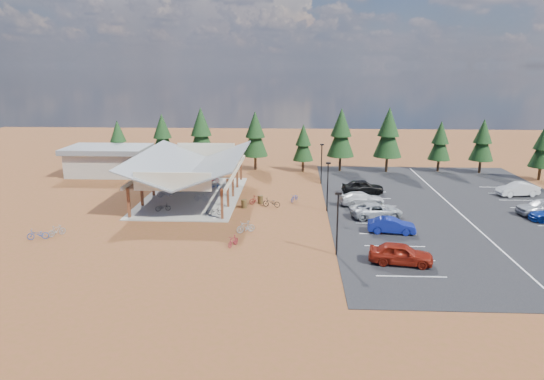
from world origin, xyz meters
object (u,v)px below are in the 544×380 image
at_px(trash_bin_1, 260,200).
at_px(bike_16, 271,203).
at_px(bike_1, 165,193).
at_px(bike_10, 38,234).
at_px(bike_2, 176,187).
at_px(bike_6, 215,186).
at_px(bike_3, 175,181).
at_px(bike_9, 57,231).
at_px(bike_7, 214,179).
at_px(car_1, 392,225).
at_px(lamp_post_2, 322,161).
at_px(outbuilding, 108,160).
at_px(bike_11, 233,241).
at_px(lamp_post_0, 338,219).
at_px(car_8, 542,207).
at_px(bike_0, 163,207).
at_px(bike_14, 295,198).
at_px(bike_13, 246,227).
at_px(car_4, 363,187).
at_px(bike_pavilion, 192,164).
at_px(car_9, 518,189).
at_px(car_3, 362,199).
at_px(bike_4, 214,211).
at_px(lamp_post_1, 328,183).
at_px(bike_15, 256,199).
at_px(car_2, 376,210).
at_px(bike_5, 201,197).
at_px(car_0, 401,254).

xyz_separation_m(trash_bin_1, bike_16, (1.26, -1.33, 0.05)).
bearing_deg(bike_1, bike_10, 139.16).
distance_m(bike_2, bike_6, 4.56).
xyz_separation_m(bike_3, bike_9, (-5.94, -18.92, -0.07)).
bearing_deg(bike_7, car_1, -118.33).
height_order(lamp_post_2, car_1, lamp_post_2).
xyz_separation_m(outbuilding, bike_11, (20.57, -26.55, -1.56)).
xyz_separation_m(lamp_post_0, bike_16, (-5.82, 13.15, -2.48)).
relative_size(bike_10, car_8, 0.36).
bearing_deg(bike_0, bike_14, -90.35).
distance_m(bike_2, bike_3, 2.74).
relative_size(bike_13, car_4, 0.37).
xyz_separation_m(bike_6, car_8, (34.43, -8.55, 0.37)).
height_order(outbuilding, bike_14, outbuilding).
xyz_separation_m(bike_pavilion, car_9, (37.31, 2.00, -3.01)).
height_order(bike_16, car_3, car_3).
height_order(bike_4, bike_13, bike_13).
xyz_separation_m(lamp_post_1, car_8, (21.41, -0.48, -2.10)).
bearing_deg(lamp_post_0, bike_15, 117.62).
bearing_deg(bike_9, car_1, -137.06).
bearing_deg(car_3, lamp_post_2, 11.75).
xyz_separation_m(car_2, car_8, (16.68, 1.60, 0.12)).
xyz_separation_m(car_2, car_9, (17.58, 9.08, 0.05)).
xyz_separation_m(lamp_post_1, bike_7, (-13.70, 11.61, -2.40)).
bearing_deg(bike_4, bike_7, 10.42).
distance_m(bike_13, car_9, 33.18).
distance_m(bike_16, car_1, 13.62).
distance_m(lamp_post_1, bike_10, 27.41).
distance_m(lamp_post_0, bike_5, 20.27).
bearing_deg(lamp_post_0, lamp_post_1, 90.00).
xyz_separation_m(lamp_post_0, car_9, (22.31, 19.00, -2.17)).
bearing_deg(car_2, bike_11, 110.80).
height_order(bike_pavilion, bike_15, bike_pavilion).
relative_size(bike_pavilion, bike_4, 12.47).
xyz_separation_m(lamp_post_2, bike_7, (-13.70, -0.39, -2.40)).
bearing_deg(outbuilding, car_1, -33.43).
distance_m(bike_16, car_9, 28.73).
xyz_separation_m(bike_7, car_4, (18.31, -4.47, 0.29)).
bearing_deg(bike_10, bike_16, 102.36).
bearing_deg(bike_4, bike_9, 117.73).
xyz_separation_m(bike_9, bike_14, (20.96, 12.29, -0.06)).
xyz_separation_m(car_1, car_4, (-0.72, 13.81, 0.13)).
height_order(bike_10, bike_14, bike_10).
bearing_deg(car_0, bike_11, 86.26).
height_order(lamp_post_0, car_9, lamp_post_0).
xyz_separation_m(bike_2, bike_7, (3.85, 4.05, 0.05)).
relative_size(bike_3, car_9, 0.32).
xyz_separation_m(lamp_post_0, bike_6, (-13.02, 20.07, -2.47)).
relative_size(bike_9, car_2, 0.31).
bearing_deg(car_8, bike_15, -103.21).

